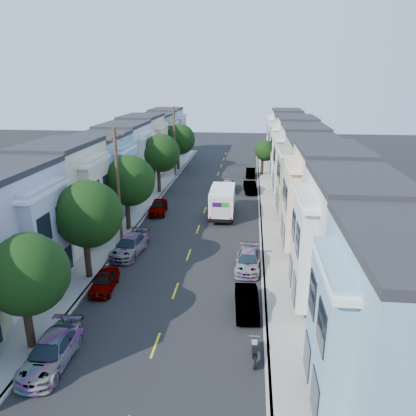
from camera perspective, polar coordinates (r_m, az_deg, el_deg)
ground at (r=33.79m, az=-2.74°, el=-6.61°), size 160.00×160.00×0.00m
road_slab at (r=47.74m, az=-0.02°, el=0.80°), size 12.00×70.00×0.02m
curb_left at (r=48.71m, az=-7.11°, el=1.09°), size 0.30×70.00×0.15m
curb_right at (r=47.48m, az=7.26°, el=0.64°), size 0.30×70.00×0.15m
sidewalk_left at (r=49.01m, az=-8.59°, el=1.13°), size 2.60×70.00×0.15m
sidewalk_right at (r=47.53m, az=8.83°, el=0.59°), size 2.60×70.00×0.15m
centerline at (r=47.74m, az=-0.02°, el=0.79°), size 0.12×70.00×0.01m
townhouse_row_left at (r=50.12m, az=-12.80°, el=1.16°), size 5.00×70.00×8.50m
townhouse_row_right at (r=47.91m, az=13.36°, el=0.35°), size 5.00×70.00×8.50m
tree_a at (r=22.83m, az=-24.17°, el=-8.57°), size 4.18×4.18×6.52m
tree_b at (r=29.35m, az=-16.60°, el=-0.85°), size 4.70×4.70×7.31m
tree_c at (r=38.31m, az=-11.06°, el=3.77°), size 4.70×4.70×7.26m
tree_d at (r=50.91m, az=-6.73°, el=7.66°), size 4.70×4.70×7.49m
tree_e at (r=64.27m, az=-4.03°, el=9.60°), size 4.70×4.70×7.23m
tree_far_r at (r=61.49m, az=7.98°, el=7.95°), size 3.10×3.10×5.23m
utility_pole_near at (r=35.38m, az=-12.52°, el=2.96°), size 1.60×0.26×10.00m
utility_pole_far at (r=60.10m, az=-4.74°, el=9.29°), size 1.60×0.26×10.00m
fedex_truck at (r=42.66m, az=2.04°, el=1.11°), size 2.47×6.41×3.08m
lead_sedan at (r=52.30m, az=2.76°, el=3.04°), size 1.87×4.44×1.33m
parked_left_a at (r=23.19m, az=-21.24°, el=-18.41°), size 2.07×4.72×1.40m
parked_left_b at (r=29.21m, az=-14.39°, el=-9.95°), size 1.75×3.95×1.25m
parked_left_c at (r=34.29m, az=-10.99°, el=-5.24°), size 2.52×5.04×1.46m
parked_left_d at (r=43.98m, az=-7.02°, el=0.15°), size 2.12×4.65×1.47m
parked_right_a at (r=25.98m, az=5.46°, el=-13.06°), size 1.66×4.04×1.32m
parked_right_b at (r=31.32m, az=5.64°, el=-7.42°), size 2.01×4.45×1.31m
parked_right_c at (r=52.04m, az=5.94°, el=2.90°), size 1.84×4.19×1.36m
parked_right_d at (r=60.54m, az=6.00°, el=4.95°), size 1.36×3.74×1.24m
motorcycle at (r=22.42m, az=6.54°, el=-19.37°), size 0.29×2.12×0.84m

